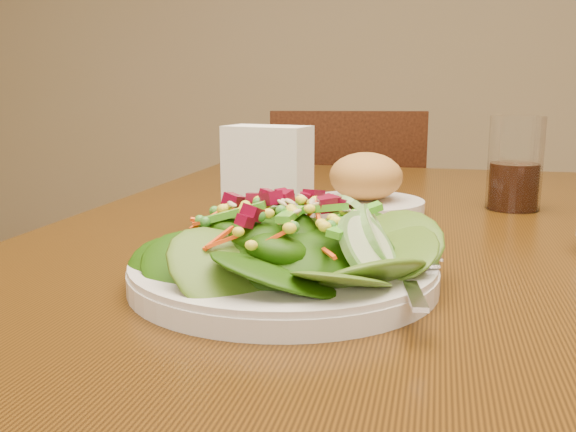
{
  "coord_description": "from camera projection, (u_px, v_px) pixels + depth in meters",
  "views": [
    {
      "loc": [
        0.06,
        -0.78,
        0.94
      ],
      "look_at": [
        -0.08,
        -0.19,
        0.81
      ],
      "focal_mm": 40.0,
      "sensor_mm": 36.0,
      "label": 1
    }
  ],
  "objects": [
    {
      "name": "chair_far",
      "position": [
        344.0,
        260.0,
        1.77
      ],
      "size": [
        0.47,
        0.47,
        0.87
      ],
      "rotation": [
        0.0,
        0.0,
        3.33
      ],
      "color": "#3F1B0A",
      "rests_on": "ground_plane"
    },
    {
      "name": "salad_plate",
      "position": [
        294.0,
        253.0,
        0.6
      ],
      "size": [
        0.29,
        0.29,
        0.08
      ],
      "rotation": [
        0.0,
        0.0,
        -0.0
      ],
      "color": "silver",
      "rests_on": "dining_table"
    },
    {
      "name": "dining_table",
      "position": [
        382.0,
        314.0,
        0.82
      ],
      "size": [
        0.9,
        1.4,
        0.75
      ],
      "color": "#492A09",
      "rests_on": "ground_plane"
    },
    {
      "name": "napkin_holder",
      "position": [
        268.0,
        177.0,
        0.82
      ],
      "size": [
        0.11,
        0.08,
        0.14
      ],
      "rotation": [
        0.0,
        0.0,
        -0.18
      ],
      "color": "white",
      "rests_on": "dining_table"
    },
    {
      "name": "bread_plate",
      "position": [
        365.0,
        187.0,
        0.96
      ],
      "size": [
        0.18,
        0.18,
        0.09
      ],
      "color": "silver",
      "rests_on": "dining_table"
    },
    {
      "name": "drinking_glass",
      "position": [
        515.0,
        170.0,
        0.97
      ],
      "size": [
        0.08,
        0.08,
        0.14
      ],
      "color": "silver",
      "rests_on": "dining_table"
    }
  ]
}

